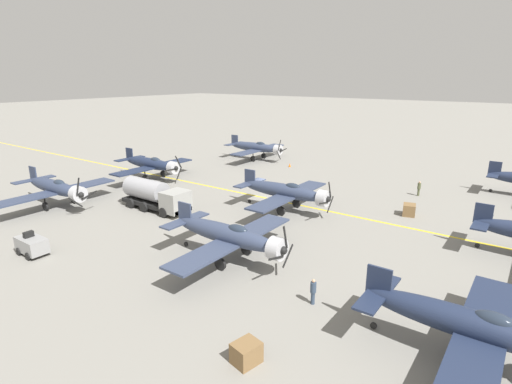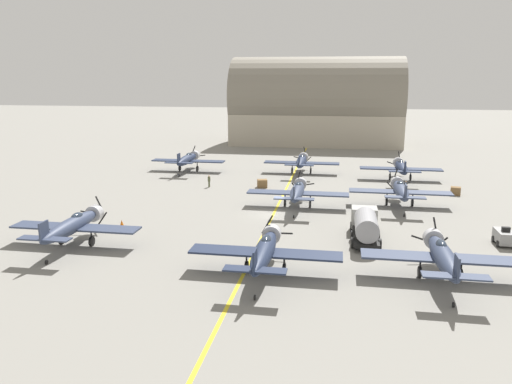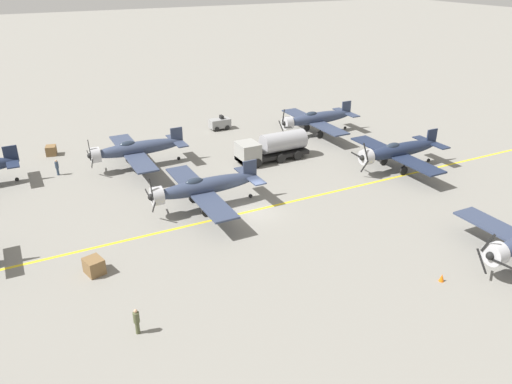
{
  "view_description": "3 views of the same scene",
  "coord_description": "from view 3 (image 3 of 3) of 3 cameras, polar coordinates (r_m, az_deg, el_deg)",
  "views": [
    {
      "loc": [
        35.01,
        23.5,
        13.07
      ],
      "look_at": [
        4.42,
        1.46,
        2.06
      ],
      "focal_mm": 28.0,
      "sensor_mm": 36.0,
      "label": 1
    },
    {
      "loc": [
        7.06,
        -53.54,
        15.12
      ],
      "look_at": [
        -2.19,
        1.51,
        2.25
      ],
      "focal_mm": 35.0,
      "sensor_mm": 36.0,
      "label": 2
    },
    {
      "loc": [
        -34.23,
        17.48,
        19.63
      ],
      "look_at": [
        -1.82,
        0.77,
        2.67
      ],
      "focal_mm": 35.0,
      "sensor_mm": 36.0,
      "label": 3
    }
  ],
  "objects": [
    {
      "name": "airplane_near_center",
      "position": [
        52.99,
        15.9,
        4.55
      ],
      "size": [
        12.0,
        9.98,
        3.65
      ],
      "rotation": [
        0.0,
        0.0,
        -0.23
      ],
      "color": "#1E2842",
      "rests_on": "ground"
    },
    {
      "name": "airplane_near_right",
      "position": [
        62.24,
        6.88,
        8.33
      ],
      "size": [
        12.0,
        9.98,
        3.77
      ],
      "rotation": [
        0.0,
        0.0,
        -0.24
      ],
      "color": "#2F3953",
      "rests_on": "ground"
    },
    {
      "name": "airplane_mid_right",
      "position": [
        52.96,
        -13.62,
        4.8
      ],
      "size": [
        12.0,
        9.98,
        3.75
      ],
      "rotation": [
        0.0,
        0.0,
        0.23
      ],
      "color": "#343E58",
      "rests_on": "ground"
    },
    {
      "name": "supply_crate_mid_lane",
      "position": [
        36.38,
        -18.02,
        -8.05
      ],
      "size": [
        1.59,
        1.43,
        1.12
      ],
      "primitive_type": "cube",
      "rotation": [
        0.0,
        0.0,
        0.26
      ],
      "color": "brown",
      "rests_on": "ground"
    },
    {
      "name": "ground_crew_walking",
      "position": [
        53.75,
        -21.79,
        2.69
      ],
      "size": [
        0.35,
        0.35,
        1.63
      ],
      "color": "#334256",
      "rests_on": "ground"
    },
    {
      "name": "taxiway_stripe",
      "position": [
        43.15,
        -0.2,
        -2.1
      ],
      "size": [
        0.3,
        160.0,
        0.01
      ],
      "primitive_type": "cube",
      "color": "yellow",
      "rests_on": "ground"
    },
    {
      "name": "tow_tractor",
      "position": [
        64.3,
        -4.15,
        7.84
      ],
      "size": [
        1.57,
        2.6,
        1.79
      ],
      "color": "gray",
      "rests_on": "ground"
    },
    {
      "name": "ground_crew_inspecting",
      "position": [
        30.26,
        -13.49,
        -14.07
      ],
      "size": [
        0.37,
        0.37,
        1.69
      ],
      "color": "#515638",
      "rests_on": "ground"
    },
    {
      "name": "ground_plane",
      "position": [
        43.16,
        -0.2,
        -2.11
      ],
      "size": [
        400.0,
        400.0,
        0.0
      ],
      "primitive_type": "plane",
      "color": "gray"
    },
    {
      "name": "airplane_mid_center",
      "position": [
        42.92,
        -6.09,
        0.56
      ],
      "size": [
        12.0,
        9.98,
        3.72
      ],
      "rotation": [
        0.0,
        0.0,
        -0.23
      ],
      "color": "#323C55",
      "rests_on": "ground"
    },
    {
      "name": "fuel_tanker",
      "position": [
        53.6,
        1.87,
        5.18
      ],
      "size": [
        2.68,
        8.0,
        2.98
      ],
      "color": "black",
      "rests_on": "ground"
    },
    {
      "name": "supply_crate_by_tanker",
      "position": [
        59.86,
        -22.37,
        4.41
      ],
      "size": [
        1.46,
        1.3,
        1.05
      ],
      "primitive_type": "cube",
      "rotation": [
        0.0,
        0.0,
        -0.22
      ],
      "color": "brown",
      "rests_on": "ground"
    },
    {
      "name": "traffic_cone",
      "position": [
        36.21,
        20.46,
        -9.16
      ],
      "size": [
        0.36,
        0.36,
        0.55
      ],
      "primitive_type": "cone",
      "color": "orange",
      "rests_on": "ground"
    }
  ]
}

